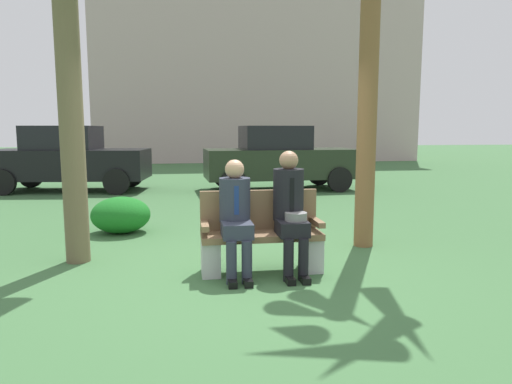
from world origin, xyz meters
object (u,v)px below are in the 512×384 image
seated_man_left (236,212)px  shrub_near_bench (121,215)px  park_bench (261,236)px  building_backdrop (253,60)px  parked_car_near (69,159)px  parked_car_far (279,158)px  seated_man_right (290,206)px

seated_man_left → shrub_near_bench: size_ratio=1.41×
park_bench → building_backdrop: bearing=81.6°
park_bench → parked_car_near: (-3.77, 7.51, 0.44)m
park_bench → parked_car_near: parked_car_near is taller
building_backdrop → park_bench: bearing=-98.4°
building_backdrop → parked_car_far: bearing=-95.8°
park_bench → parked_car_far: (1.63, 6.90, 0.44)m
park_bench → seated_man_right: size_ratio=0.99×
seated_man_right → parked_car_far: 7.15m
seated_man_right → parked_car_near: bearing=118.1°
parked_car_near → park_bench: bearing=-63.3°
seated_man_left → building_backdrop: building_backdrop is taller
seated_man_right → building_backdrop: 21.18m
seated_man_right → park_bench: bearing=158.8°
parked_car_near → seated_man_left: bearing=-65.5°
seated_man_left → seated_man_right: (0.60, 0.00, 0.04)m
shrub_near_bench → parked_car_near: size_ratio=0.22×
park_bench → shrub_near_bench: (-1.81, 2.24, -0.11)m
shrub_near_bench → building_backdrop: building_backdrop is taller
parked_car_near → building_backdrop: bearing=62.2°
park_bench → building_backdrop: building_backdrop is taller
shrub_near_bench → parked_car_far: bearing=53.5°
seated_man_left → parked_car_far: (1.93, 7.03, 0.13)m
seated_man_left → parked_car_near: size_ratio=0.31×
parked_car_far → parked_car_near: bearing=173.6°
seated_man_right → parked_car_far: (1.33, 7.02, 0.09)m
parked_car_far → building_backdrop: building_backdrop is taller
parked_car_near → building_backdrop: (6.77, 12.87, 4.51)m
park_bench → shrub_near_bench: bearing=129.0°
park_bench → parked_car_far: size_ratio=0.34×
building_backdrop → seated_man_right: bearing=-97.5°
shrub_near_bench → parked_car_far: (3.45, 4.66, 0.56)m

